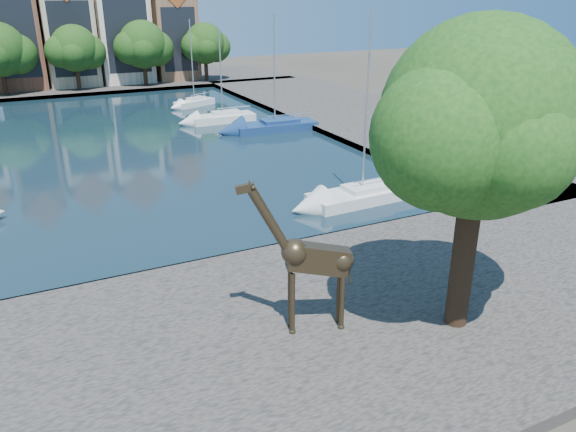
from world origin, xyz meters
The scene contains 19 objects.
ground centered at (0.00, 0.00, 0.00)m, with size 160.00×160.00×0.00m, color #38332B.
water_basin centered at (0.00, 24.00, 0.04)m, with size 38.00×50.00×0.08m, color black.
near_quay centered at (0.00, -7.00, 0.25)m, with size 50.00×14.00×0.50m, color #4D4643.
far_quay centered at (0.00, 56.00, 0.25)m, with size 60.00×16.00×0.50m, color #4D4643.
right_quay centered at (25.00, 24.00, 0.25)m, with size 14.00×52.00×0.50m, color #4D4643.
plane_tree centered at (7.62, -9.01, 7.67)m, with size 8.32×6.40×10.62m.
townhouse_center centered at (-4.00, 55.99, 8.36)m, with size 5.44×9.18×16.93m.
townhouse_east_inner centered at (2.00, 55.99, 7.73)m, with size 5.94×9.18×15.79m.
townhouse_east_mid centered at (8.50, 55.99, 8.10)m, with size 6.43×9.18×16.65m.
townhouse_east_end centered at (15.00, 55.99, 7.11)m, with size 5.44×9.18×14.43m.
far_tree_mid_west centered at (-5.89, 50.49, 5.29)m, with size 7.80×6.00×8.00m.
far_tree_mid_east centered at (2.10, 50.49, 5.13)m, with size 7.02×5.40×7.52m.
far_tree_east centered at (10.11, 50.49, 5.24)m, with size 7.54×5.80×7.84m.
far_tree_far_east centered at (18.09, 50.49, 5.08)m, with size 6.76×5.20×7.36m.
giraffe_statue centered at (2.57, -6.98, 3.22)m, with size 3.81×1.48×5.53m.
sailboat_right_a centered at (12.00, 4.00, 0.60)m, with size 6.67×2.59×10.88m.
sailboat_right_b centered at (15.00, 22.62, 0.59)m, with size 7.49×2.95×9.72m.
sailboat_right_c centered at (12.00, 27.84, 0.61)m, with size 6.00×2.15×8.37m.
sailboat_right_d centered at (12.00, 36.69, 0.59)m, with size 4.78×3.30×8.83m.
Camera 1 is at (-5.59, -21.94, 11.64)m, focal length 35.00 mm.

